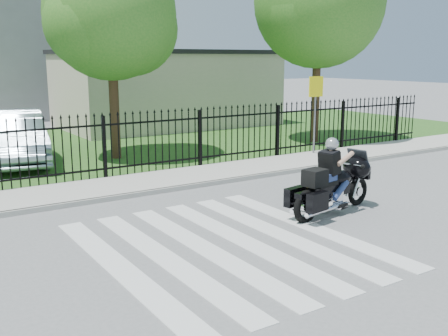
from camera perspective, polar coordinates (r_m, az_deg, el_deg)
ground at (r=9.54m, az=0.18°, el=-8.40°), size 120.00×120.00×0.00m
crosswalk at (r=9.54m, az=0.18°, el=-8.37°), size 5.00×5.50×0.01m
sidewalk at (r=13.80m, az=-11.28°, el=-1.97°), size 40.00×2.00×0.12m
curb at (r=12.91m, az=-9.61°, el=-2.87°), size 40.00×0.12×0.12m
grass_strip at (r=20.36m, az=-18.67°, el=1.92°), size 40.00×12.00×0.02m
iron_fence at (r=14.55m, az=-12.89°, el=2.05°), size 26.00×0.04×1.80m
tree_mid at (r=17.74m, az=-12.26°, el=16.00°), size 4.20×4.20×6.78m
tree_right at (r=21.26m, az=10.30°, el=17.30°), size 5.00×5.00×7.90m
building_low at (r=26.38m, az=-6.23°, el=8.41°), size 10.00×6.00×3.50m
building_low_roof at (r=26.34m, az=-6.32°, el=12.43°), size 10.20×6.20×0.20m
motorcycle_rider at (r=11.47m, az=11.64°, el=-1.52°), size 2.57×1.12×1.71m
parked_car at (r=17.86m, az=-21.91°, el=3.12°), size 2.50×5.28×1.67m
traffic_sign at (r=18.04m, az=9.93°, el=7.45°), size 0.57×0.10×2.59m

